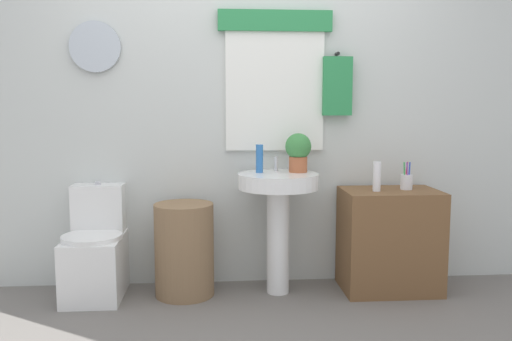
% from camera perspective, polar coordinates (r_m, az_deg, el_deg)
% --- Properties ---
extents(back_wall, '(4.40, 0.18, 2.60)m').
position_cam_1_polar(back_wall, '(3.77, -1.57, 7.72)').
color(back_wall, silver).
rests_on(back_wall, ground_plane).
extents(toilet, '(0.38, 0.51, 0.74)m').
position_cam_1_polar(toilet, '(3.72, -16.66, -8.44)').
color(toilet, white).
rests_on(toilet, ground_plane).
extents(laundry_hamper, '(0.39, 0.39, 0.61)m').
position_cam_1_polar(laundry_hamper, '(3.60, -7.63, -8.33)').
color(laundry_hamper, '#846647').
rests_on(laundry_hamper, ground_plane).
extents(pedestal_sink, '(0.53, 0.53, 0.81)m').
position_cam_1_polar(pedestal_sink, '(3.55, 2.37, -3.44)').
color(pedestal_sink, white).
rests_on(pedestal_sink, ground_plane).
extents(faucet, '(0.03, 0.03, 0.10)m').
position_cam_1_polar(faucet, '(3.63, 2.17, 0.71)').
color(faucet, silver).
rests_on(faucet, pedestal_sink).
extents(wooden_cabinet, '(0.64, 0.44, 0.69)m').
position_cam_1_polar(wooden_cabinet, '(3.77, 13.99, -7.20)').
color(wooden_cabinet, brown).
rests_on(wooden_cabinet, ground_plane).
extents(soap_bottle, '(0.05, 0.05, 0.19)m').
position_cam_1_polar(soap_bottle, '(3.55, 0.37, 1.27)').
color(soap_bottle, '#2D6BB7').
rests_on(soap_bottle, pedestal_sink).
extents(potted_plant, '(0.17, 0.17, 0.26)m').
position_cam_1_polar(potted_plant, '(3.58, 4.51, 2.14)').
color(potted_plant, '#AD5B38').
rests_on(potted_plant, pedestal_sink).
extents(lotion_bottle, '(0.05, 0.05, 0.20)m').
position_cam_1_polar(lotion_bottle, '(3.62, 12.72, -0.63)').
color(lotion_bottle, white).
rests_on(lotion_bottle, wooden_cabinet).
extents(toothbrush_cup, '(0.08, 0.08, 0.19)m').
position_cam_1_polar(toothbrush_cup, '(3.75, 15.70, -1.12)').
color(toothbrush_cup, silver).
rests_on(toothbrush_cup, wooden_cabinet).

